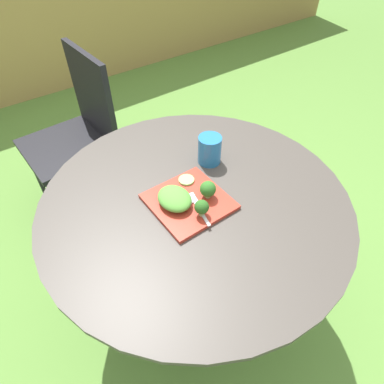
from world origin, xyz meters
The scene contains 11 objects.
ground_plane centered at (0.00, 0.00, 0.00)m, with size 12.00×12.00×0.00m, color #568438.
bamboo_fence centered at (0.00, 2.49, 0.66)m, with size 8.00×0.08×1.32m, color #9E7F47.
patio_table centered at (0.00, 0.00, 0.50)m, with size 1.06×1.06×0.71m.
patio_chair centered at (-0.07, 0.95, 0.53)m, with size 0.46×0.46×0.90m.
salad_plate centered at (-0.03, -0.01, 0.72)m, with size 0.25×0.25×0.01m, color #AD3323.
drinking_glass centered at (0.16, 0.13, 0.76)m, with size 0.09×0.09×0.11m.
fork centered at (-0.03, -0.05, 0.73)m, with size 0.05×0.15×0.00m.
lettuce_mound centered at (-0.08, 0.01, 0.75)m, with size 0.10×0.13×0.05m, color #519338.
broccoli_floret_0 centered at (0.03, -0.03, 0.76)m, with size 0.05×0.05×0.06m.
broccoli_floret_1 centered at (-0.04, -0.08, 0.76)m, with size 0.05×0.05×0.06m.
cucumber_slice_0 centered at (0.02, 0.08, 0.73)m, with size 0.06×0.06×0.01m, color #8EB766.
Camera 1 is at (-0.47, -0.62, 1.52)m, focal length 30.74 mm.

